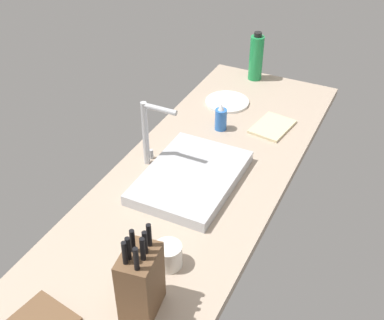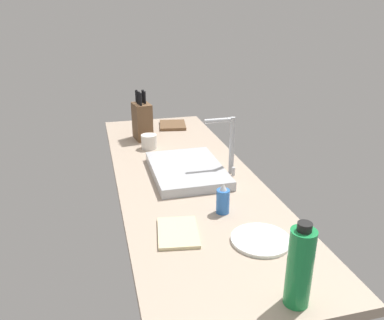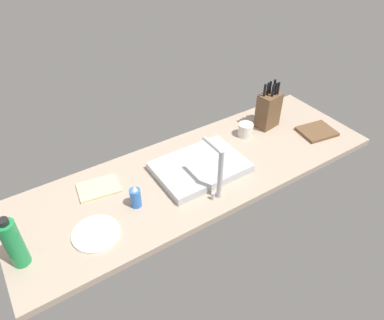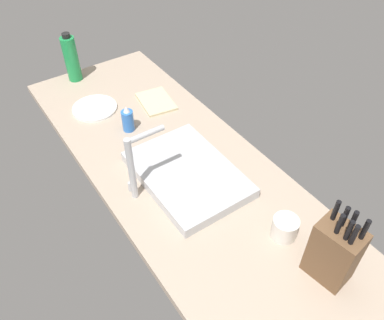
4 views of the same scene
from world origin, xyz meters
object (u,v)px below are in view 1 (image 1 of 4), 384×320
Objects in this scene: sink_basin at (191,177)px; coffee_mug at (168,255)px; water_bottle at (256,57)px; dinner_plate at (227,102)px; knife_block at (141,281)px; soap_bottle at (221,118)px; dish_towel at (272,127)px; faucet at (149,129)px.

sink_basin is 5.29× the size of coffee_mug.
sink_basin is at bearing 16.42° from coffee_mug.
dinner_plate is (-29.53, 2.83, -11.01)cm from water_bottle.
knife_block is 121.11cm from dinner_plate.
water_bottle is (90.21, 8.05, 9.48)cm from sink_basin.
soap_bottle is 0.60× the size of dinner_plate.
dinner_plate is at bearing 10.17° from sink_basin.
knife_block is 107.35cm from dish_towel.
dinner_plate is at bearing 2.93° from knife_block.
coffee_mug is (-40.10, -11.82, 1.76)cm from sink_basin.
water_bottle reaches higher than dish_towel.
faucet is 68.86cm from knife_block.
dish_towel is at bearing -150.30° from water_bottle.
sink_basin is 91.07cm from water_bottle.
knife_block is at bearing -171.93° from water_bottle.
knife_block reaches higher than coffee_mug.
soap_bottle reaches higher than dinner_plate.
knife_block is 3.29× the size of coffee_mug.
soap_bottle is 52.16cm from water_bottle.
soap_bottle is at bearing 11.84° from coffee_mug.
faucet reaches higher than coffee_mug.
knife_block is at bearing -167.37° from sink_basin.
coffee_mug reaches higher than dinner_plate.
dish_towel is at bearing -9.75° from knife_block.
sink_basin is 23.95cm from faucet.
sink_basin reaches higher than dish_towel.
sink_basin is at bearing 4.19° from knife_block.
coffee_mug is at bearing -167.31° from dinner_plate.
knife_block is at bearing -168.63° from dinner_plate.
faucet is 87.91cm from water_bottle.
water_bottle is at bearing -7.27° from faucet.
water_bottle reaches higher than coffee_mug.
faucet is 1.38× the size of dish_towel.
faucet is 1.10× the size of water_bottle.
sink_basin is 38.96cm from soap_bottle.
dinner_plate is at bearing 174.52° from water_bottle.
water_bottle is (147.82, 20.96, 0.46)cm from knife_block.
faucet is 59.62cm from dish_towel.
coffee_mug is (-89.30, 3.53, 3.30)cm from dish_towel.
soap_bottle is 23.15cm from dish_towel.
coffee_mug is (-43.23, -30.97, -12.26)cm from faucet.
dinner_plate is 28.63cm from dish_towel.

